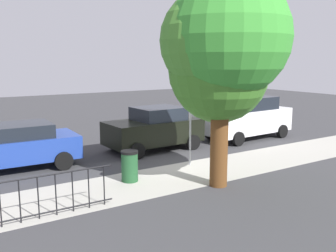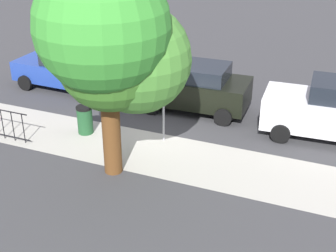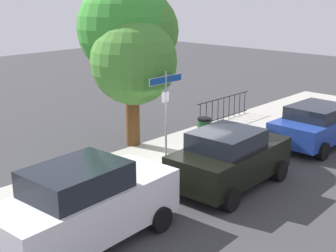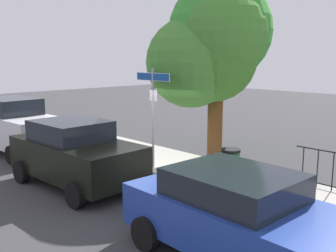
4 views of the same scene
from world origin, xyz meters
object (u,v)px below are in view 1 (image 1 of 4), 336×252
Objects in this scene: car_blue at (13,146)px; trash_bin at (130,166)px; shade_tree at (221,54)px; car_white at (248,118)px; street_sign at (190,103)px; car_black at (154,128)px.

car_blue is 4.37m from trash_bin.
shade_tree reaches higher than car_white.
street_sign reaches higher than trash_bin.
street_sign is 5.77m from car_white.
car_black reaches higher than car_blue.
car_black is at bearing -92.79° from street_sign.
car_black is (-0.68, -4.96, -3.02)m from shade_tree.
car_blue is (4.93, -5.07, -3.11)m from shade_tree.
trash_bin is at bearing 10.48° from street_sign.
trash_bin is at bearing 131.31° from car_blue.
shade_tree is at bearing 76.16° from street_sign.
street_sign is 0.69× the size of car_white.
car_black is (5.00, -0.41, -0.09)m from car_white.
car_black is (-0.13, -2.74, -1.35)m from street_sign.
street_sign is 0.52× the size of shade_tree.
car_white is at bearing -141.30° from shade_tree.
trash_bin is at bearing 46.65° from car_black.
shade_tree is 4.41m from trash_bin.
car_white reaches higher than trash_bin.
car_black reaches higher than trash_bin.
shade_tree is 1.34× the size of car_white.
street_sign reaches higher than car_white.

